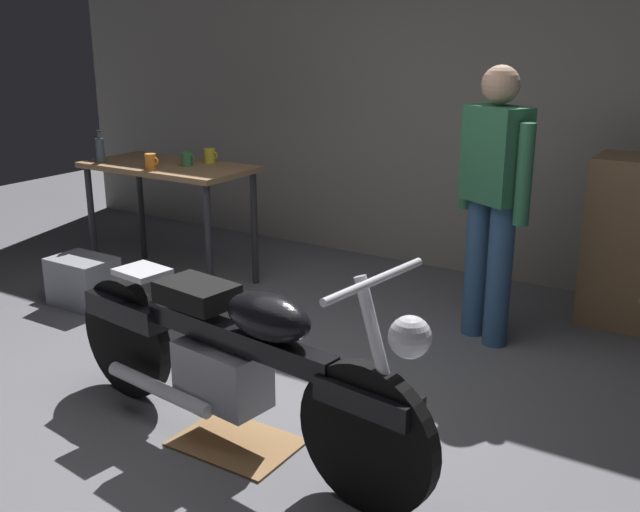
# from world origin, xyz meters

# --- Properties ---
(ground_plane) EXTENTS (12.00, 12.00, 0.00)m
(ground_plane) POSITION_xyz_m (0.00, 0.00, 0.00)
(ground_plane) COLOR slate
(back_wall) EXTENTS (8.00, 0.12, 3.10)m
(back_wall) POSITION_xyz_m (0.00, 2.80, 1.55)
(back_wall) COLOR gray
(back_wall) RESTS_ON ground_plane
(workbench) EXTENTS (1.30, 0.64, 0.90)m
(workbench) POSITION_xyz_m (-1.71, 1.37, 0.79)
(workbench) COLOR #99724C
(workbench) RESTS_ON ground_plane
(motorcycle) EXTENTS (2.18, 0.61, 1.00)m
(motorcycle) POSITION_xyz_m (0.19, -0.26, 0.45)
(motorcycle) COLOR black
(motorcycle) RESTS_ON ground_plane
(person_standing) EXTENTS (0.51, 0.37, 1.67)m
(person_standing) POSITION_xyz_m (0.73, 1.55, 0.93)
(person_standing) COLOR #355B85
(person_standing) RESTS_ON ground_plane
(drip_tray) EXTENTS (0.56, 0.40, 0.01)m
(drip_tray) POSITION_xyz_m (0.20, -0.26, 0.01)
(drip_tray) COLOR olive
(drip_tray) RESTS_ON ground_plane
(storage_bin) EXTENTS (0.44, 0.32, 0.34)m
(storage_bin) POSITION_xyz_m (-1.86, 0.62, 0.17)
(storage_bin) COLOR gray
(storage_bin) RESTS_ON ground_plane
(mug_green_speckled) EXTENTS (0.12, 0.08, 0.10)m
(mug_green_speckled) POSITION_xyz_m (-1.54, 1.39, 0.95)
(mug_green_speckled) COLOR #3D7F4C
(mug_green_speckled) RESTS_ON workbench
(mug_yellow_tall) EXTENTS (0.12, 0.09, 0.11)m
(mug_yellow_tall) POSITION_xyz_m (-1.49, 1.58, 0.95)
(mug_yellow_tall) COLOR yellow
(mug_yellow_tall) RESTS_ON workbench
(mug_orange_travel) EXTENTS (0.12, 0.08, 0.11)m
(mug_orange_travel) POSITION_xyz_m (-1.66, 1.14, 0.96)
(mug_orange_travel) COLOR orange
(mug_orange_travel) RESTS_ON workbench
(bottle) EXTENTS (0.06, 0.06, 0.24)m
(bottle) POSITION_xyz_m (-2.19, 1.15, 1.00)
(bottle) COLOR #3F4C59
(bottle) RESTS_ON workbench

